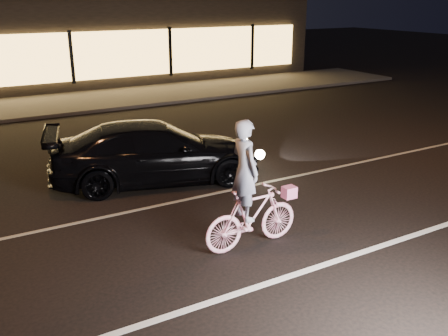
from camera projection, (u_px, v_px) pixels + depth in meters
ground at (279, 226)px, 9.21m from camera, size 90.00×90.00×0.00m
lane_stripe_near at (334, 262)px, 7.98m from camera, size 60.00×0.12×0.01m
lane_stripe_far at (225, 191)px, 10.84m from camera, size 60.00×0.10×0.01m
sidewalk at (87, 101)px, 19.84m from camera, size 30.00×4.00×0.12m
storefront at (49, 37)px, 24.04m from camera, size 25.40×8.42×4.20m
cyclist at (250, 203)px, 8.22m from camera, size 1.77×0.61×2.22m
sedan at (156, 152)px, 11.26m from camera, size 5.06×3.03×1.37m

